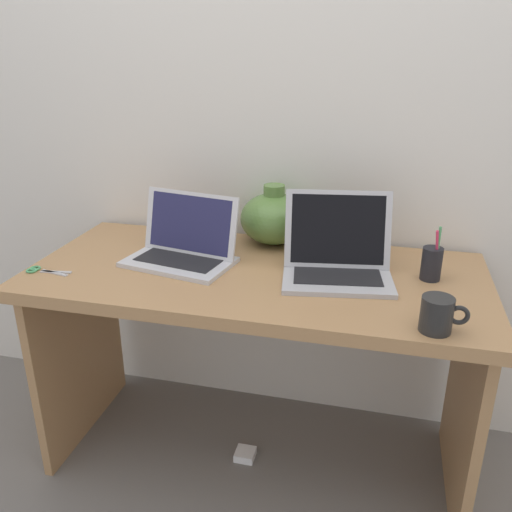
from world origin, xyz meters
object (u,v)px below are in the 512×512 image
Objects in this scene: laptop_right at (337,255)px; scissors at (41,270)px; laptop_left at (184,244)px; green_vase at (273,218)px; power_brick at (245,454)px; pen_cup at (432,263)px; coffee_mug at (438,314)px.

laptop_right is 2.47× the size of scissors.
laptop_left is 1.57× the size of green_vase.
power_brick is (0.22, -0.06, -0.78)m from laptop_left.
pen_cup is at bearing 9.30° from power_brick.
green_vase is 0.79m from scissors.
green_vase is at bearing 43.71° from laptop_left.
laptop_left reaches higher than pen_cup.
coffee_mug is at bearing -44.78° from green_vase.
laptop_right is at bearing -173.84° from pen_cup.
pen_cup reaches higher than scissors.
scissors is (-0.41, -0.20, -0.06)m from laptop_left.
power_brick is at bearing -96.11° from green_vase.
laptop_right reaches higher than green_vase.
green_vase is 1.39× the size of pen_cup.
coffee_mug is at bearing -4.45° from scissors.
laptop_left is at bearing -177.48° from pen_cup.
pen_cup is at bearing 2.52° from laptop_left.
laptop_right is at bearing 0.46° from laptop_left.
green_vase reaches higher than pen_cup.
power_brick is at bearing -15.07° from laptop_left.
pen_cup is 1.17× the size of scissors.
laptop_right is 5.20× the size of power_brick.
pen_cup is (0.00, 0.33, 0.01)m from coffee_mug.
coffee_mug is 0.98m from power_brick.
laptop_left is at bearing 164.93° from power_brick.
green_vase reaches higher than coffee_mug.
laptop_right is 0.41m from coffee_mug.
laptop_right is 0.28m from pen_cup.
laptop_right is at bearing 12.37° from power_brick.
laptop_right is 3.05× the size of coffee_mug.
laptop_left is 2.19× the size of pen_cup.
scissors is at bearing -167.44° from power_brick.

